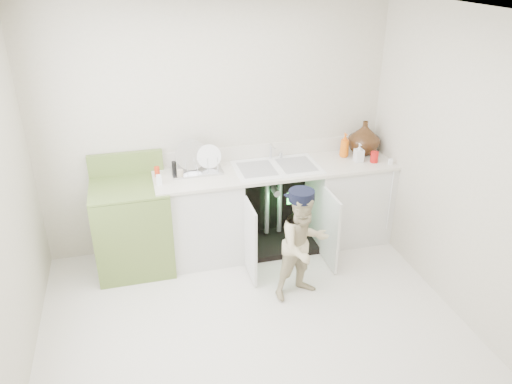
{
  "coord_description": "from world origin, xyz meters",
  "views": [
    {
      "loc": [
        -0.82,
        -3.17,
        2.86
      ],
      "look_at": [
        0.2,
        0.7,
        0.91
      ],
      "focal_mm": 35.0,
      "sensor_mm": 36.0,
      "label": 1
    }
  ],
  "objects": [
    {
      "name": "room_shell",
      "position": [
        0.0,
        0.0,
        1.25
      ],
      "size": [
        6.0,
        5.5,
        1.26
      ],
      "color": "beige",
      "rests_on": "ground"
    },
    {
      "name": "repair_worker",
      "position": [
        0.53,
        0.33,
        0.53
      ],
      "size": [
        0.58,
        0.79,
        1.05
      ],
      "rotation": [
        0.0,
        0.0,
        0.24
      ],
      "color": "beige",
      "rests_on": "ground"
    },
    {
      "name": "avocado_stove",
      "position": [
        -0.9,
        1.18,
        0.46
      ],
      "size": [
        0.71,
        0.65,
        1.1
      ],
      "color": "#5B7533",
      "rests_on": "ground"
    },
    {
      "name": "ground",
      "position": [
        0.0,
        0.0,
        0.0
      ],
      "size": [
        3.5,
        3.5,
        0.0
      ],
      "primitive_type": "plane",
      "color": "beige",
      "rests_on": "ground"
    },
    {
      "name": "counter_run",
      "position": [
        0.59,
        1.21,
        0.48
      ],
      "size": [
        2.44,
        1.02,
        1.25
      ],
      "color": "silver",
      "rests_on": "ground"
    }
  ]
}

